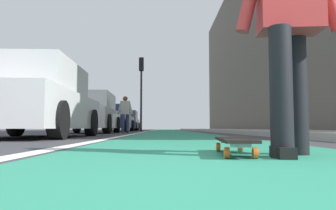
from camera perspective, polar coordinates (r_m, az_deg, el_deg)
The scene contains 13 objects.
ground_plane at distance 11.15m, azimuth 1.02°, elevation -5.01°, with size 80.00×80.00×0.00m, color #38383D.
bike_lane_paint at distance 25.15m, azimuth 0.06°, elevation -4.48°, with size 56.00×2.31×0.00m, color #288466.
lane_stripe_white at distance 21.17m, azimuth -3.35°, elevation -4.55°, with size 52.00×0.16×0.01m, color silver.
sidewalk_curb at distance 19.53m, azimuth 10.69°, elevation -4.36°, with size 52.00×3.20×0.12m, color #9E9B93.
building_facade at distance 24.90m, azimuth 15.01°, elevation 10.87°, with size 40.00×1.20×13.08m, color #635B51.
skateboard at distance 2.33m, azimuth 11.42°, elevation -6.20°, with size 0.85×0.27×0.11m.
skater_person at distance 2.41m, azimuth 20.24°, elevation 14.46°, with size 0.45×0.72×1.64m.
parked_car_near at distance 7.10m, azimuth -22.43°, elevation 0.48°, with size 4.33×2.09×1.48m.
parked_car_mid at distance 12.68m, azimuth -13.33°, elevation -1.52°, with size 4.30×1.95×1.49m.
parked_car_far at distance 18.98m, azimuth -9.34°, elevation -2.38°, with size 4.10×2.04×1.50m.
parked_car_end at distance 24.86m, azimuth -7.45°, elevation -2.83°, with size 4.52×2.06×1.47m.
traffic_light at distance 19.87m, azimuth -4.67°, elevation 4.27°, with size 0.33×0.28×4.45m.
pedestrian_distant at distance 13.35m, azimuth -7.45°, elevation -1.18°, with size 0.42×0.65×1.48m.
Camera 1 is at (-1.14, 0.33, 0.18)m, focal length 35.07 mm.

